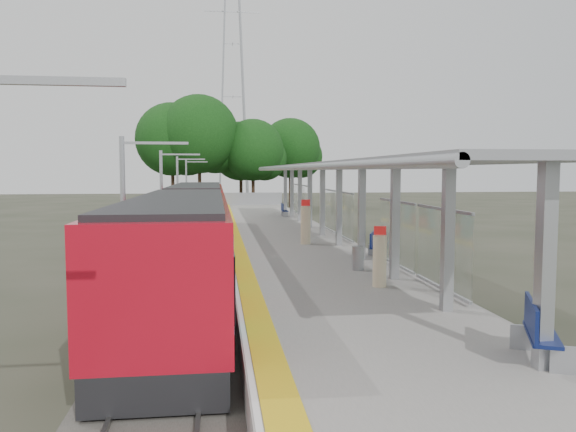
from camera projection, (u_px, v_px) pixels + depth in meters
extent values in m
plane|color=#474438|center=(390.00, 387.00, 11.32)|extent=(200.00, 200.00, 0.00)
cube|color=#59544C|center=(198.00, 249.00, 30.53)|extent=(3.00, 70.00, 0.24)
cube|color=gray|center=(280.00, 241.00, 31.06)|extent=(6.00, 50.00, 1.00)
cube|color=yellow|center=(234.00, 232.00, 30.70)|extent=(0.60, 50.00, 0.02)
cube|color=#9EA0A5|center=(252.00, 199.00, 55.65)|extent=(6.00, 0.10, 1.20)
cube|color=black|center=(180.00, 302.00, 15.88)|extent=(2.50, 13.50, 0.70)
cube|color=#B30C1E|center=(179.00, 246.00, 15.76)|extent=(2.65, 13.50, 2.50)
cube|color=black|center=(179.00, 244.00, 15.75)|extent=(2.72, 12.96, 1.20)
cube|color=black|center=(179.00, 200.00, 15.65)|extent=(2.40, 12.82, 0.15)
cube|color=#0D6484|center=(228.00, 250.00, 15.94)|extent=(0.04, 1.30, 2.00)
cylinder|color=black|center=(165.00, 371.00, 11.24)|extent=(2.20, 0.70, 0.70)
cube|color=black|center=(197.00, 241.00, 29.83)|extent=(2.50, 13.50, 0.70)
cube|color=#B30C1E|center=(197.00, 211.00, 29.70)|extent=(2.65, 13.50, 2.50)
cube|color=black|center=(197.00, 210.00, 29.70)|extent=(2.72, 12.96, 1.20)
cube|color=black|center=(197.00, 186.00, 29.60)|extent=(2.40, 12.83, 0.15)
cube|color=#0D6484|center=(223.00, 213.00, 29.88)|extent=(0.04, 1.30, 2.00)
cylinder|color=black|center=(194.00, 260.00, 25.18)|extent=(2.20, 0.70, 0.70)
cube|color=black|center=(191.00, 229.00, 22.75)|extent=(2.30, 0.80, 2.40)
cube|color=#9EA0A5|center=(545.00, 267.00, 9.37)|extent=(0.25, 0.25, 3.50)
cube|color=#9EA0A5|center=(448.00, 238.00, 13.33)|extent=(0.25, 0.25, 3.50)
cube|color=#9EA0A5|center=(395.00, 223.00, 17.29)|extent=(0.25, 0.25, 3.50)
cube|color=#9EA0A5|center=(362.00, 213.00, 21.24)|extent=(0.25, 0.25, 3.50)
cube|color=#9EA0A5|center=(339.00, 207.00, 25.20)|extent=(0.25, 0.25, 3.50)
cube|color=#9EA0A5|center=(322.00, 202.00, 29.15)|extent=(0.25, 0.25, 3.50)
cube|color=#9EA0A5|center=(310.00, 198.00, 33.11)|extent=(0.25, 0.25, 3.50)
cube|color=#9EA0A5|center=(300.00, 195.00, 37.06)|extent=(0.25, 0.25, 3.50)
cube|color=#9EA0A5|center=(292.00, 193.00, 41.02)|extent=(0.25, 0.25, 3.50)
cube|color=#9EA0A5|center=(285.00, 191.00, 44.97)|extent=(0.25, 0.25, 3.50)
cube|color=gray|center=(322.00, 166.00, 26.98)|extent=(3.20, 38.00, 0.16)
cylinder|color=#9EA0A5|center=(290.00, 168.00, 26.79)|extent=(0.24, 38.00, 0.24)
cube|color=silver|center=(442.00, 249.00, 15.44)|extent=(0.05, 3.70, 2.20)
cube|color=silver|center=(396.00, 233.00, 19.40)|extent=(0.05, 3.70, 2.20)
cube|color=silver|center=(344.00, 215.00, 27.31)|extent=(0.05, 3.70, 2.20)
cube|color=silver|center=(328.00, 210.00, 31.26)|extent=(0.05, 3.70, 2.20)
cube|color=silver|center=(306.00, 202.00, 39.17)|extent=(0.05, 3.70, 2.20)
cube|color=silver|center=(297.00, 199.00, 43.13)|extent=(0.05, 3.70, 2.20)
cylinder|color=#382316|center=(173.00, 187.00, 60.65)|extent=(0.36, 0.36, 5.16)
sphere|color=#194D16|center=(172.00, 139.00, 60.23)|extent=(7.85, 7.85, 7.85)
cylinder|color=#382316|center=(200.00, 186.00, 59.94)|extent=(0.36, 0.36, 5.50)
sphere|color=#194D16|center=(199.00, 134.00, 59.50)|extent=(8.36, 8.36, 8.36)
cylinder|color=#382316|center=(241.00, 190.00, 63.62)|extent=(0.36, 0.36, 4.39)
sphere|color=#194D16|center=(241.00, 151.00, 63.27)|extent=(6.67, 6.67, 6.67)
cylinder|color=#382316|center=(253.00, 191.00, 61.22)|extent=(0.36, 0.36, 4.42)
sphere|color=#194D16|center=(253.00, 150.00, 60.87)|extent=(6.71, 6.71, 6.71)
cylinder|color=#382316|center=(290.00, 188.00, 67.35)|extent=(0.36, 0.36, 4.71)
sphere|color=#194D16|center=(290.00, 148.00, 66.97)|extent=(7.16, 7.16, 7.16)
cube|color=#9EA0A5|center=(17.00, 80.00, 5.30)|extent=(2.00, 0.08, 0.08)
cylinder|color=#9EA0A5|center=(124.00, 225.00, 17.24)|extent=(0.16, 0.16, 5.40)
cube|color=#9EA0A5|center=(155.00, 143.00, 17.16)|extent=(2.00, 0.08, 0.08)
cylinder|color=#9EA0A5|center=(162.00, 203.00, 29.11)|extent=(0.16, 0.16, 5.40)
cube|color=#9EA0A5|center=(180.00, 154.00, 29.03)|extent=(2.00, 0.08, 0.08)
cylinder|color=#9EA0A5|center=(178.00, 194.00, 40.97)|extent=(0.16, 0.16, 5.40)
cube|color=#9EA0A5|center=(191.00, 159.00, 40.90)|extent=(2.00, 0.08, 0.08)
cylinder|color=#9EA0A5|center=(186.00, 188.00, 52.84)|extent=(0.16, 0.16, 5.40)
cube|color=#9EA0A5|center=(197.00, 162.00, 52.76)|extent=(2.00, 0.08, 0.08)
cube|color=#101C53|center=(542.00, 334.00, 9.85)|extent=(1.10, 1.65, 0.06)
cube|color=#101C53|center=(531.00, 317.00, 9.80)|extent=(0.72, 1.48, 0.59)
cube|color=#9EA0A5|center=(564.00, 360.00, 9.24)|extent=(0.41, 0.23, 0.47)
cube|color=#9EA0A5|center=(522.00, 337.00, 10.50)|extent=(0.41, 0.23, 0.47)
cube|color=#101C53|center=(377.00, 246.00, 21.68)|extent=(0.96, 1.53, 0.06)
cube|color=#101C53|center=(373.00, 239.00, 21.63)|extent=(0.61, 1.39, 0.54)
cube|color=#9EA0A5|center=(382.00, 254.00, 21.11)|extent=(0.39, 0.20, 0.43)
cube|color=#9EA0A5|center=(373.00, 250.00, 22.28)|extent=(0.39, 0.20, 0.43)
cube|color=#101C53|center=(285.00, 211.00, 41.36)|extent=(0.44, 1.40, 0.06)
cube|color=#101C53|center=(282.00, 207.00, 41.32)|extent=(0.07, 1.40, 0.51)
cube|color=#9EA0A5|center=(286.00, 214.00, 40.83)|extent=(0.37, 0.06, 0.41)
cube|color=#9EA0A5|center=(284.00, 213.00, 41.93)|extent=(0.37, 0.06, 0.41)
cylinder|color=beige|center=(380.00, 261.00, 16.18)|extent=(0.40, 0.40, 1.49)
cube|color=red|center=(380.00, 230.00, 16.11)|extent=(0.35, 0.13, 0.25)
cylinder|color=beige|center=(306.00, 225.00, 25.72)|extent=(0.46, 0.46, 1.72)
cube|color=red|center=(306.00, 203.00, 25.63)|extent=(0.41, 0.17, 0.29)
cylinder|color=#9EA0A5|center=(358.00, 258.00, 18.95)|extent=(0.50, 0.50, 0.82)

